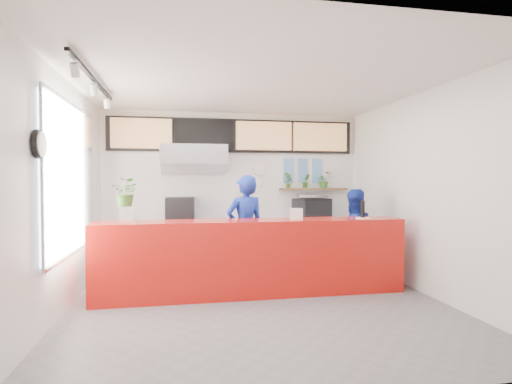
# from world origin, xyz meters

# --- Properties ---
(floor) EXTENTS (5.00, 5.00, 0.00)m
(floor) POSITION_xyz_m (0.00, 0.00, 0.00)
(floor) COLOR slate
(floor) RESTS_ON ground
(ceiling) EXTENTS (5.00, 5.00, 0.00)m
(ceiling) POSITION_xyz_m (0.00, 0.00, 3.00)
(ceiling) COLOR silver
(wall_back) EXTENTS (5.00, 0.00, 5.00)m
(wall_back) POSITION_xyz_m (0.00, 2.50, 1.50)
(wall_back) COLOR white
(wall_back) RESTS_ON ground
(wall_left) EXTENTS (0.00, 5.00, 5.00)m
(wall_left) POSITION_xyz_m (-2.50, 0.00, 1.50)
(wall_left) COLOR white
(wall_left) RESTS_ON ground
(wall_right) EXTENTS (0.00, 5.00, 5.00)m
(wall_right) POSITION_xyz_m (2.50, 0.00, 1.50)
(wall_right) COLOR white
(wall_right) RESTS_ON ground
(service_counter) EXTENTS (4.50, 0.60, 1.10)m
(service_counter) POSITION_xyz_m (0.00, 0.40, 0.55)
(service_counter) COLOR red
(service_counter) RESTS_ON ground
(cream_band) EXTENTS (5.00, 0.02, 0.80)m
(cream_band) POSITION_xyz_m (0.00, 2.49, 2.60)
(cream_band) COLOR beige
(cream_band) RESTS_ON wall_back
(prep_bench) EXTENTS (1.80, 0.60, 0.90)m
(prep_bench) POSITION_xyz_m (-0.80, 2.20, 0.45)
(prep_bench) COLOR #B2B5BA
(prep_bench) RESTS_ON ground
(panini_oven) EXTENTS (0.54, 0.54, 0.46)m
(panini_oven) POSITION_xyz_m (-1.05, 2.20, 1.13)
(panini_oven) COLOR black
(panini_oven) RESTS_ON prep_bench
(extraction_hood) EXTENTS (1.20, 0.70, 0.35)m
(extraction_hood) POSITION_xyz_m (-0.80, 2.15, 2.15)
(extraction_hood) COLOR #B2B5BA
(extraction_hood) RESTS_ON ceiling
(hood_lip) EXTENTS (1.20, 0.69, 0.31)m
(hood_lip) POSITION_xyz_m (-0.80, 2.15, 1.95)
(hood_lip) COLOR #B2B5BA
(hood_lip) RESTS_ON ceiling
(right_bench) EXTENTS (1.80, 0.60, 0.90)m
(right_bench) POSITION_xyz_m (1.50, 2.20, 0.45)
(right_bench) COLOR #B2B5BA
(right_bench) RESTS_ON ground
(espresso_machine) EXTENTS (0.76, 0.64, 0.42)m
(espresso_machine) POSITION_xyz_m (1.50, 2.20, 1.11)
(espresso_machine) COLOR black
(espresso_machine) RESTS_ON right_bench
(espresso_tray) EXTENTS (0.62, 0.47, 0.05)m
(espresso_tray) POSITION_xyz_m (1.50, 2.20, 1.38)
(espresso_tray) COLOR #B7BBBF
(espresso_tray) RESTS_ON espresso_machine
(herb_shelf) EXTENTS (1.40, 0.18, 0.04)m
(herb_shelf) POSITION_xyz_m (1.60, 2.40, 1.50)
(herb_shelf) COLOR brown
(herb_shelf) RESTS_ON wall_back
(menu_board_far_left) EXTENTS (1.10, 0.10, 0.55)m
(menu_board_far_left) POSITION_xyz_m (-1.75, 2.38, 2.55)
(menu_board_far_left) COLOR tan
(menu_board_far_left) RESTS_ON wall_back
(menu_board_mid_left) EXTENTS (1.10, 0.10, 0.55)m
(menu_board_mid_left) POSITION_xyz_m (-0.59, 2.38, 2.55)
(menu_board_mid_left) COLOR black
(menu_board_mid_left) RESTS_ON wall_back
(menu_board_mid_right) EXTENTS (1.10, 0.10, 0.55)m
(menu_board_mid_right) POSITION_xyz_m (0.57, 2.38, 2.55)
(menu_board_mid_right) COLOR tan
(menu_board_mid_right) RESTS_ON wall_back
(menu_board_far_right) EXTENTS (1.10, 0.10, 0.55)m
(menu_board_far_right) POSITION_xyz_m (1.73, 2.38, 2.55)
(menu_board_far_right) COLOR tan
(menu_board_far_right) RESTS_ON wall_back
(soffit) EXTENTS (4.80, 0.04, 0.65)m
(soffit) POSITION_xyz_m (0.00, 2.46, 2.55)
(soffit) COLOR black
(soffit) RESTS_ON wall_back
(window_pane) EXTENTS (0.04, 2.20, 1.90)m
(window_pane) POSITION_xyz_m (-2.47, 0.30, 1.70)
(window_pane) COLOR silver
(window_pane) RESTS_ON wall_left
(window_frame) EXTENTS (0.03, 2.30, 2.00)m
(window_frame) POSITION_xyz_m (-2.45, 0.30, 1.70)
(window_frame) COLOR #B2B5BA
(window_frame) RESTS_ON wall_left
(wall_clock_rim) EXTENTS (0.05, 0.30, 0.30)m
(wall_clock_rim) POSITION_xyz_m (-2.46, -0.90, 2.05)
(wall_clock_rim) COLOR black
(wall_clock_rim) RESTS_ON wall_left
(wall_clock_face) EXTENTS (0.02, 0.26, 0.26)m
(wall_clock_face) POSITION_xyz_m (-2.43, -0.90, 2.05)
(wall_clock_face) COLOR white
(wall_clock_face) RESTS_ON wall_left
(track_rail) EXTENTS (0.05, 2.40, 0.04)m
(track_rail) POSITION_xyz_m (-2.10, 0.00, 2.94)
(track_rail) COLOR black
(track_rail) RESTS_ON ceiling
(dec_plate_a) EXTENTS (0.24, 0.03, 0.24)m
(dec_plate_a) POSITION_xyz_m (0.15, 2.47, 1.75)
(dec_plate_a) COLOR silver
(dec_plate_a) RESTS_ON wall_back
(dec_plate_b) EXTENTS (0.24, 0.03, 0.24)m
(dec_plate_b) POSITION_xyz_m (0.45, 2.47, 1.65)
(dec_plate_b) COLOR silver
(dec_plate_b) RESTS_ON wall_back
(dec_plate_c) EXTENTS (0.24, 0.03, 0.24)m
(dec_plate_c) POSITION_xyz_m (0.15, 2.47, 1.45)
(dec_plate_c) COLOR silver
(dec_plate_c) RESTS_ON wall_back
(dec_plate_d) EXTENTS (0.24, 0.03, 0.24)m
(dec_plate_d) POSITION_xyz_m (0.50, 2.47, 1.90)
(dec_plate_d) COLOR silver
(dec_plate_d) RESTS_ON wall_back
(photo_frame_a) EXTENTS (0.20, 0.02, 0.25)m
(photo_frame_a) POSITION_xyz_m (1.10, 2.48, 2.00)
(photo_frame_a) COLOR #598CBF
(photo_frame_a) RESTS_ON wall_back
(photo_frame_b) EXTENTS (0.20, 0.02, 0.25)m
(photo_frame_b) POSITION_xyz_m (1.40, 2.48, 2.00)
(photo_frame_b) COLOR #598CBF
(photo_frame_b) RESTS_ON wall_back
(photo_frame_c) EXTENTS (0.20, 0.02, 0.25)m
(photo_frame_c) POSITION_xyz_m (1.70, 2.48, 2.00)
(photo_frame_c) COLOR #598CBF
(photo_frame_c) RESTS_ON wall_back
(photo_frame_d) EXTENTS (0.20, 0.02, 0.25)m
(photo_frame_d) POSITION_xyz_m (1.10, 2.48, 1.75)
(photo_frame_d) COLOR #598CBF
(photo_frame_d) RESTS_ON wall_back
(photo_frame_e) EXTENTS (0.20, 0.02, 0.25)m
(photo_frame_e) POSITION_xyz_m (1.40, 2.48, 1.75)
(photo_frame_e) COLOR #598CBF
(photo_frame_e) RESTS_ON wall_back
(photo_frame_f) EXTENTS (0.20, 0.02, 0.25)m
(photo_frame_f) POSITION_xyz_m (1.70, 2.48, 1.75)
(photo_frame_f) COLOR #598CBF
(photo_frame_f) RESTS_ON wall_back
(staff_center) EXTENTS (0.73, 0.58, 1.76)m
(staff_center) POSITION_xyz_m (-0.02, 1.01, 0.88)
(staff_center) COLOR navy
(staff_center) RESTS_ON ground
(staff_right) EXTENTS (0.80, 0.65, 1.53)m
(staff_right) POSITION_xyz_m (1.79, 0.90, 0.77)
(staff_right) COLOR navy
(staff_right) RESTS_ON ground
(herb_a) EXTENTS (0.20, 0.17, 0.33)m
(herb_a) POSITION_xyz_m (1.07, 2.40, 1.68)
(herb_a) COLOR #346924
(herb_a) RESTS_ON herb_shelf
(herb_b) EXTENTS (0.18, 0.15, 0.29)m
(herb_b) POSITION_xyz_m (1.44, 2.40, 1.66)
(herb_b) COLOR #346924
(herb_b) RESTS_ON herb_shelf
(herb_c) EXTENTS (0.36, 0.33, 0.33)m
(herb_c) POSITION_xyz_m (1.82, 2.40, 1.68)
(herb_c) COLOR #346924
(herb_c) RESTS_ON herb_shelf
(glass_vase) EXTENTS (0.24, 0.24, 0.24)m
(glass_vase) POSITION_xyz_m (-1.76, 0.32, 1.22)
(glass_vase) COLOR white
(glass_vase) RESTS_ON service_counter
(basil_vase) EXTENTS (0.44, 0.41, 0.39)m
(basil_vase) POSITION_xyz_m (-1.76, 0.32, 1.52)
(basil_vase) COLOR #346924
(basil_vase) RESTS_ON glass_vase
(napkin_holder) EXTENTS (0.20, 0.15, 0.16)m
(napkin_holder) POSITION_xyz_m (0.65, 0.40, 1.18)
(napkin_holder) COLOR white
(napkin_holder) RESTS_ON service_counter
(white_plate) EXTENTS (0.21, 0.21, 0.02)m
(white_plate) POSITION_xyz_m (1.68, 0.32, 1.11)
(white_plate) COLOR white
(white_plate) RESTS_ON service_counter
(pepper_mill) EXTENTS (0.08, 0.08, 0.26)m
(pepper_mill) POSITION_xyz_m (1.68, 0.32, 1.24)
(pepper_mill) COLOR black
(pepper_mill) RESTS_ON white_plate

